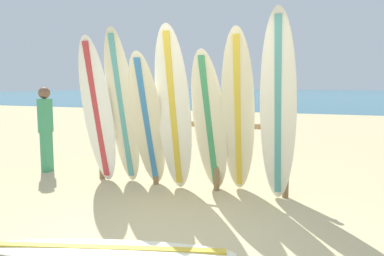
{
  "coord_description": "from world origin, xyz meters",
  "views": [
    {
      "loc": [
        1.7,
        -3.33,
        1.65
      ],
      "look_at": [
        -0.48,
        2.41,
        0.92
      ],
      "focal_mm": 35.24,
      "sensor_mm": 36.0,
      "label": 1
    }
  ],
  "objects_px": {
    "surfboard_leaning_center_left": "(148,123)",
    "surfboard_rack": "(185,141)",
    "beachgoer_standing": "(46,125)",
    "surfboard_leaning_left": "(122,109)",
    "surfboard_leaning_right": "(238,116)",
    "surfboard_leaning_center_right": "(210,124)",
    "surfboard_lying_on_sand": "(105,251)",
    "surfboard_leaning_center": "(174,112)",
    "small_boat_offshore": "(205,96)",
    "surfboard_leaning_far_right": "(278,110)",
    "surfboard_leaning_far_left": "(97,111)"
  },
  "relations": [
    {
      "from": "surfboard_rack",
      "to": "surfboard_leaning_far_left",
      "type": "height_order",
      "value": "surfboard_leaning_far_left"
    },
    {
      "from": "surfboard_rack",
      "to": "beachgoer_standing",
      "type": "distance_m",
      "value": 2.84
    },
    {
      "from": "surfboard_leaning_far_left",
      "to": "surfboard_leaning_far_right",
      "type": "relative_size",
      "value": 0.92
    },
    {
      "from": "surfboard_leaning_far_right",
      "to": "surfboard_rack",
      "type": "bearing_deg",
      "value": 165.37
    },
    {
      "from": "surfboard_lying_on_sand",
      "to": "small_boat_offshore",
      "type": "bearing_deg",
      "value": 107.23
    },
    {
      "from": "surfboard_leaning_center_right",
      "to": "small_boat_offshore",
      "type": "relative_size",
      "value": 0.81
    },
    {
      "from": "surfboard_rack",
      "to": "surfboard_leaning_center",
      "type": "bearing_deg",
      "value": -91.85
    },
    {
      "from": "surfboard_leaning_center_left",
      "to": "surfboard_rack",
      "type": "bearing_deg",
      "value": 44.83
    },
    {
      "from": "surfboard_leaning_left",
      "to": "surfboard_leaning_far_right",
      "type": "bearing_deg",
      "value": -3.12
    },
    {
      "from": "surfboard_leaning_left",
      "to": "surfboard_leaning_far_right",
      "type": "relative_size",
      "value": 0.96
    },
    {
      "from": "surfboard_leaning_left",
      "to": "beachgoer_standing",
      "type": "bearing_deg",
      "value": 169.37
    },
    {
      "from": "surfboard_leaning_far_right",
      "to": "surfboard_leaning_left",
      "type": "bearing_deg",
      "value": 176.88
    },
    {
      "from": "surfboard_lying_on_sand",
      "to": "small_boat_offshore",
      "type": "height_order",
      "value": "small_boat_offshore"
    },
    {
      "from": "surfboard_leaning_center_left",
      "to": "surfboard_lying_on_sand",
      "type": "distance_m",
      "value": 2.36
    },
    {
      "from": "surfboard_leaning_far_left",
      "to": "surfboard_leaning_center",
      "type": "distance_m",
      "value": 1.39
    },
    {
      "from": "surfboard_leaning_center_left",
      "to": "surfboard_leaning_center_right",
      "type": "height_order",
      "value": "surfboard_leaning_center_right"
    },
    {
      "from": "surfboard_rack",
      "to": "surfboard_leaning_center_right",
      "type": "relative_size",
      "value": 1.52
    },
    {
      "from": "surfboard_rack",
      "to": "surfboard_leaning_center_right",
      "type": "bearing_deg",
      "value": -27.37
    },
    {
      "from": "surfboard_leaning_center_right",
      "to": "small_boat_offshore",
      "type": "xyz_separation_m",
      "value": [
        -11.34,
        33.24,
        -0.81
      ]
    },
    {
      "from": "surfboard_leaning_far_right",
      "to": "beachgoer_standing",
      "type": "height_order",
      "value": "surfboard_leaning_far_right"
    },
    {
      "from": "surfboard_leaning_center_left",
      "to": "beachgoer_standing",
      "type": "height_order",
      "value": "surfboard_leaning_center_left"
    },
    {
      "from": "surfboard_rack",
      "to": "surfboard_leaning_far_right",
      "type": "bearing_deg",
      "value": -14.63
    },
    {
      "from": "surfboard_leaning_right",
      "to": "surfboard_leaning_center_right",
      "type": "bearing_deg",
      "value": 176.91
    },
    {
      "from": "surfboard_lying_on_sand",
      "to": "surfboard_leaning_center_left",
      "type": "bearing_deg",
      "value": 105.83
    },
    {
      "from": "surfboard_leaning_center_left",
      "to": "surfboard_leaning_right",
      "type": "distance_m",
      "value": 1.36
    },
    {
      "from": "surfboard_leaning_center_left",
      "to": "surfboard_leaning_center",
      "type": "xyz_separation_m",
      "value": [
        0.42,
        0.01,
        0.18
      ]
    },
    {
      "from": "surfboard_lying_on_sand",
      "to": "beachgoer_standing",
      "type": "xyz_separation_m",
      "value": [
        -2.98,
        2.58,
        0.83
      ]
    },
    {
      "from": "surfboard_lying_on_sand",
      "to": "surfboard_leaning_far_left",
      "type": "bearing_deg",
      "value": 125.52
    },
    {
      "from": "surfboard_leaning_center_right",
      "to": "surfboard_leaning_far_left",
      "type": "bearing_deg",
      "value": -177.89
    },
    {
      "from": "surfboard_leaning_far_right",
      "to": "beachgoer_standing",
      "type": "relative_size",
      "value": 1.64
    },
    {
      "from": "surfboard_leaning_left",
      "to": "beachgoer_standing",
      "type": "distance_m",
      "value": 1.93
    },
    {
      "from": "surfboard_leaning_right",
      "to": "beachgoer_standing",
      "type": "relative_size",
      "value": 1.5
    },
    {
      "from": "surfboard_leaning_center_right",
      "to": "surfboard_lying_on_sand",
      "type": "xyz_separation_m",
      "value": [
        -0.34,
        -2.23,
        -1.03
      ]
    },
    {
      "from": "surfboard_leaning_center_right",
      "to": "surfboard_leaning_center_left",
      "type": "bearing_deg",
      "value": -168.78
    },
    {
      "from": "surfboard_leaning_center_left",
      "to": "surfboard_leaning_right",
      "type": "relative_size",
      "value": 0.88
    },
    {
      "from": "surfboard_leaning_far_right",
      "to": "small_boat_offshore",
      "type": "relative_size",
      "value": 0.99
    },
    {
      "from": "surfboard_leaning_center_right",
      "to": "small_boat_offshore",
      "type": "bearing_deg",
      "value": 108.83
    },
    {
      "from": "small_boat_offshore",
      "to": "surfboard_leaning_center",
      "type": "bearing_deg",
      "value": -72.02
    },
    {
      "from": "surfboard_rack",
      "to": "surfboard_leaning_center_left",
      "type": "distance_m",
      "value": 0.69
    },
    {
      "from": "surfboard_lying_on_sand",
      "to": "surfboard_leaning_center",
      "type": "bearing_deg",
      "value": 94.41
    },
    {
      "from": "surfboard_leaning_far_right",
      "to": "surfboard_leaning_center_right",
      "type": "bearing_deg",
      "value": 172.23
    },
    {
      "from": "surfboard_rack",
      "to": "surfboard_leaning_center_right",
      "type": "distance_m",
      "value": 0.63
    },
    {
      "from": "surfboard_leaning_far_left",
      "to": "surfboard_leaning_center_right",
      "type": "relative_size",
      "value": 1.13
    },
    {
      "from": "surfboard_leaning_left",
      "to": "surfboard_leaning_center",
      "type": "distance_m",
      "value": 0.97
    },
    {
      "from": "surfboard_leaning_far_left",
      "to": "surfboard_lying_on_sand",
      "type": "distance_m",
      "value": 2.9
    },
    {
      "from": "surfboard_leaning_right",
      "to": "surfboard_leaning_far_right",
      "type": "xyz_separation_m",
      "value": [
        0.57,
        -0.11,
        0.11
      ]
    },
    {
      "from": "surfboard_leaning_center_right",
      "to": "surfboard_leaning_right",
      "type": "xyz_separation_m",
      "value": [
        0.43,
        -0.02,
        0.13
      ]
    },
    {
      "from": "surfboard_rack",
      "to": "surfboard_leaning_right",
      "type": "relative_size",
      "value": 1.36
    },
    {
      "from": "surfboard_leaning_far_right",
      "to": "surfboard_lying_on_sand",
      "type": "bearing_deg",
      "value": -122.51
    },
    {
      "from": "surfboard_rack",
      "to": "surfboard_leaning_right",
      "type": "xyz_separation_m",
      "value": [
        0.91,
        -0.27,
        0.45
      ]
    }
  ]
}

